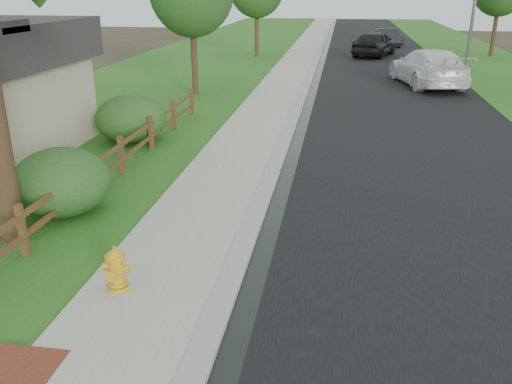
% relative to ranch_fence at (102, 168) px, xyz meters
% --- Properties ---
extents(ground, '(120.00, 120.00, 0.00)m').
position_rel_ranch_fence_xyz_m(ground, '(3.60, -6.40, -0.62)').
color(ground, '#38321E').
extents(road, '(8.00, 90.00, 0.02)m').
position_rel_ranch_fence_xyz_m(road, '(8.20, 28.60, -0.61)').
color(road, black).
rests_on(road, ground).
extents(curb, '(0.40, 90.00, 0.12)m').
position_rel_ranch_fence_xyz_m(curb, '(4.00, 28.60, -0.56)').
color(curb, gray).
rests_on(curb, ground).
extents(wet_gutter, '(0.50, 90.00, 0.00)m').
position_rel_ranch_fence_xyz_m(wet_gutter, '(4.35, 28.60, -0.60)').
color(wet_gutter, black).
rests_on(wet_gutter, road).
extents(sidewalk, '(2.20, 90.00, 0.10)m').
position_rel_ranch_fence_xyz_m(sidewalk, '(2.70, 28.60, -0.57)').
color(sidewalk, '#A9A094').
rests_on(sidewalk, ground).
extents(grass_strip, '(1.60, 90.00, 0.06)m').
position_rel_ranch_fence_xyz_m(grass_strip, '(0.80, 28.60, -0.59)').
color(grass_strip, '#215618').
rests_on(grass_strip, ground).
extents(lawn_near, '(9.00, 90.00, 0.04)m').
position_rel_ranch_fence_xyz_m(lawn_near, '(-4.40, 28.60, -0.60)').
color(lawn_near, '#215618').
rests_on(lawn_near, ground).
extents(verge_far, '(6.00, 90.00, 0.04)m').
position_rel_ranch_fence_xyz_m(verge_far, '(15.10, 28.60, -0.60)').
color(verge_far, '#215618').
rests_on(verge_far, ground).
extents(ranch_fence, '(0.12, 16.92, 1.10)m').
position_rel_ranch_fence_xyz_m(ranch_fence, '(0.00, 0.00, 0.00)').
color(ranch_fence, '#53351B').
rests_on(ranch_fence, ground).
extents(fire_hydrant, '(0.51, 0.41, 0.79)m').
position_rel_ranch_fence_xyz_m(fire_hydrant, '(2.22, -4.54, -0.16)').
color(fire_hydrant, gold).
rests_on(fire_hydrant, sidewalk).
extents(white_suv, '(3.73, 6.67, 1.83)m').
position_rel_ranch_fence_xyz_m(white_suv, '(10.04, 16.84, 0.32)').
color(white_suv, white).
rests_on(white_suv, road).
extents(dark_car_mid, '(3.64, 5.59, 1.77)m').
position_rel_ranch_fence_xyz_m(dark_car_mid, '(7.94, 28.70, 0.29)').
color(dark_car_mid, black).
rests_on(dark_car_mid, road).
extents(dark_car_far, '(2.46, 4.36, 1.36)m').
position_rel_ranch_fence_xyz_m(dark_car_far, '(9.39, 36.02, 0.08)').
color(dark_car_far, black).
rests_on(dark_car_far, road).
extents(boulder, '(1.02, 0.77, 0.67)m').
position_rel_ranch_fence_xyz_m(boulder, '(-0.30, -0.87, -0.28)').
color(boulder, brown).
rests_on(boulder, ground).
extents(shrub_b, '(2.67, 2.67, 1.51)m').
position_rel_ranch_fence_xyz_m(shrub_b, '(-0.30, -1.47, 0.14)').
color(shrub_b, '#1E4518').
rests_on(shrub_b, ground).
extents(shrub_d, '(2.84, 2.84, 1.55)m').
position_rel_ranch_fence_xyz_m(shrub_d, '(-0.95, 4.43, 0.16)').
color(shrub_d, '#1E4518').
rests_on(shrub_d, ground).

